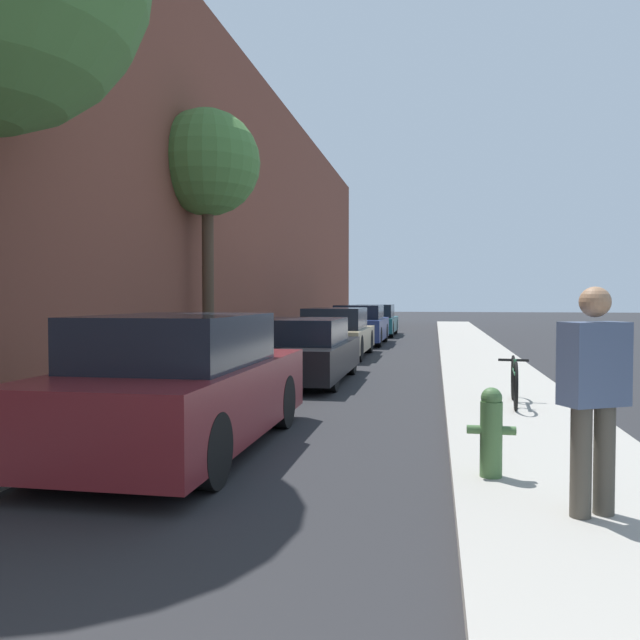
% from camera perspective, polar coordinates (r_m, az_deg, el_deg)
% --- Properties ---
extents(ground_plane, '(120.00, 120.00, 0.00)m').
position_cam_1_polar(ground_plane, '(16.26, 4.03, -3.86)').
color(ground_plane, '#28282B').
extents(sidewalk_left, '(2.00, 52.00, 0.12)m').
position_cam_1_polar(sidewalk_left, '(16.81, -5.86, -3.47)').
color(sidewalk_left, '#ADA89E').
rests_on(sidewalk_left, ground).
extents(sidewalk_right, '(2.00, 52.00, 0.12)m').
position_cam_1_polar(sidewalk_right, '(16.20, 14.30, -3.73)').
color(sidewalk_right, '#ADA89E').
rests_on(sidewalk_right, ground).
extents(building_facade_left, '(0.70, 52.00, 8.96)m').
position_cam_1_polar(building_facade_left, '(17.39, -10.28, 11.30)').
color(building_facade_left, brown).
rests_on(building_facade_left, ground).
extents(parked_car_maroon, '(1.77, 4.27, 1.48)m').
position_cam_1_polar(parked_car_maroon, '(7.09, -12.23, -5.80)').
color(parked_car_maroon, black).
rests_on(parked_car_maroon, ground).
extents(parked_car_black, '(1.85, 4.18, 1.25)m').
position_cam_1_polar(parked_car_black, '(12.61, -1.76, -2.81)').
color(parked_car_black, black).
rests_on(parked_car_black, ground).
extents(parked_car_champagne, '(1.77, 4.26, 1.37)m').
position_cam_1_polar(parked_car_champagne, '(17.91, 1.45, -1.22)').
color(parked_car_champagne, black).
rests_on(parked_car_champagne, ground).
extents(parked_car_navy, '(1.78, 4.24, 1.40)m').
position_cam_1_polar(parked_car_navy, '(22.75, 3.56, -0.48)').
color(parked_car_navy, black).
rests_on(parked_car_navy, ground).
extents(parked_car_teal, '(1.83, 4.39, 1.37)m').
position_cam_1_polar(parked_car_teal, '(28.05, 4.90, -0.06)').
color(parked_car_teal, black).
rests_on(parked_car_teal, ground).
extents(street_tree_far, '(2.43, 2.43, 5.87)m').
position_cam_1_polar(street_tree_far, '(15.29, -10.05, 13.51)').
color(street_tree_far, '#4C3A2B').
rests_on(street_tree_far, sidewalk_left).
extents(fire_hydrant, '(0.41, 0.19, 0.77)m').
position_cam_1_polar(fire_hydrant, '(5.74, 15.07, -9.55)').
color(fire_hydrant, '#47703D').
rests_on(fire_hydrant, sidewalk_right).
extents(pedestrian, '(0.51, 0.42, 1.62)m').
position_cam_1_polar(pedestrian, '(4.89, 23.29, -5.63)').
color(pedestrian, '#4C473D').
rests_on(pedestrian, sidewalk_right).
extents(bicycle, '(0.44, 1.65, 0.67)m').
position_cam_1_polar(bicycle, '(9.60, 16.99, -5.22)').
color(bicycle, black).
rests_on(bicycle, sidewalk_right).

